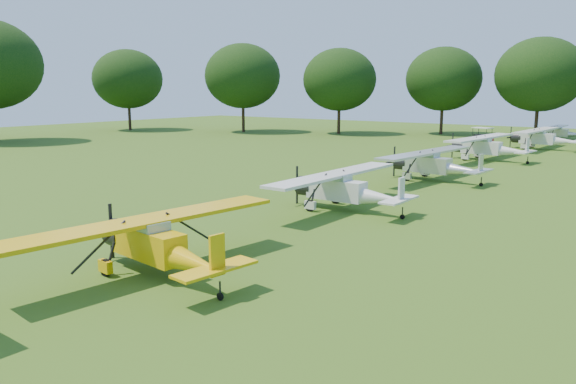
% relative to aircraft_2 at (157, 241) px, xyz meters
% --- Properties ---
extents(ground, '(160.00, 160.00, 0.00)m').
position_rel_aircraft_2_xyz_m(ground, '(-0.74, 8.74, -1.23)').
color(ground, '#2D5014').
rests_on(ground, ground).
extents(tree_belt, '(137.36, 130.27, 14.52)m').
position_rel_aircraft_2_xyz_m(tree_belt, '(2.83, 8.90, 6.80)').
color(tree_belt, black).
rests_on(tree_belt, ground).
extents(aircraft_2, '(6.77, 10.75, 2.11)m').
position_rel_aircraft_2_xyz_m(aircraft_2, '(0.00, 0.00, 0.00)').
color(aircraft_2, '#E4B109').
rests_on(aircraft_2, ground).
extents(aircraft_3, '(6.79, 10.77, 2.13)m').
position_rel_aircraft_2_xyz_m(aircraft_3, '(-0.28, 12.94, 0.01)').
color(aircraft_3, silver).
rests_on(aircraft_3, ground).
extents(aircraft_4, '(7.03, 11.19, 2.20)m').
position_rel_aircraft_2_xyz_m(aircraft_4, '(-0.27, 25.11, 0.05)').
color(aircraft_4, silver).
rests_on(aircraft_4, ground).
extents(aircraft_5, '(7.32, 11.66, 2.29)m').
position_rel_aircraft_2_xyz_m(aircraft_5, '(-0.81, 38.77, 0.11)').
color(aircraft_5, silver).
rests_on(aircraft_5, ground).
extents(aircraft_6, '(7.27, 11.57, 2.28)m').
position_rel_aircraft_2_xyz_m(aircraft_6, '(0.99, 51.70, 0.10)').
color(aircraft_6, silver).
rests_on(aircraft_6, ground).
extents(aircraft_7, '(5.96, 9.46, 1.87)m').
position_rel_aircraft_2_xyz_m(aircraft_7, '(0.24, 64.55, -0.14)').
color(aircraft_7, silver).
rests_on(aircraft_7, ground).
extents(golf_cart, '(2.55, 1.94, 1.94)m').
position_rel_aircraft_2_xyz_m(golf_cart, '(-6.06, 53.74, -0.58)').
color(golf_cart, red).
rests_on(golf_cart, ground).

